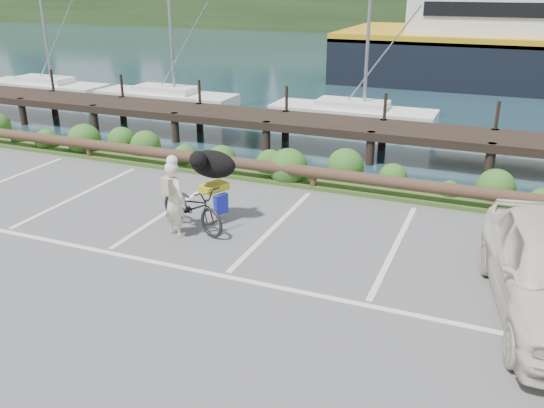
{
  "coord_description": "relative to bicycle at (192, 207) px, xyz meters",
  "views": [
    {
      "loc": [
        4.27,
        -8.53,
        4.98
      ],
      "look_at": [
        0.5,
        0.64,
        1.1
      ],
      "focal_mm": 38.0,
      "sensor_mm": 36.0,
      "label": 1
    }
  ],
  "objects": [
    {
      "name": "cyclist",
      "position": [
        -0.16,
        -0.41,
        0.3
      ],
      "size": [
        0.68,
        0.57,
        1.59
      ],
      "primitive_type": "imported",
      "rotation": [
        0.0,
        0.0,
        2.77
      ],
      "color": "beige",
      "rests_on": "ground"
    },
    {
      "name": "ground",
      "position": [
        1.58,
        -1.26,
        -0.5
      ],
      "size": [
        72.0,
        72.0,
        0.0
      ],
      "primitive_type": "plane",
      "color": "#545356"
    },
    {
      "name": "dog",
      "position": [
        0.22,
        0.57,
        0.8
      ],
      "size": [
        0.86,
        1.16,
        0.61
      ],
      "primitive_type": "ellipsoid",
      "rotation": [
        0.0,
        0.0,
        1.2
      ],
      "color": "black",
      "rests_on": "bicycle"
    },
    {
      "name": "log_rail",
      "position": [
        1.58,
        3.34,
        -0.5
      ],
      "size": [
        32.0,
        0.3,
        0.6
      ],
      "primitive_type": null,
      "color": "#443021",
      "rests_on": "ground"
    },
    {
      "name": "vegetation_strip",
      "position": [
        1.58,
        4.04,
        -0.45
      ],
      "size": [
        34.0,
        1.6,
        0.1
      ],
      "primitive_type": "cube",
      "color": "#3D5B21",
      "rests_on": "ground"
    },
    {
      "name": "bicycle",
      "position": [
        0.0,
        0.0,
        0.0
      ],
      "size": [
        2.02,
        1.31,
        1.0
      ],
      "primitive_type": "imported",
      "rotation": [
        0.0,
        0.0,
        1.2
      ],
      "color": "black",
      "rests_on": "ground"
    },
    {
      "name": "harbor_backdrop",
      "position": [
        1.97,
        77.26,
        -0.5
      ],
      "size": [
        170.0,
        160.0,
        30.0
      ],
      "color": "#18303B",
      "rests_on": "ground"
    }
  ]
}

